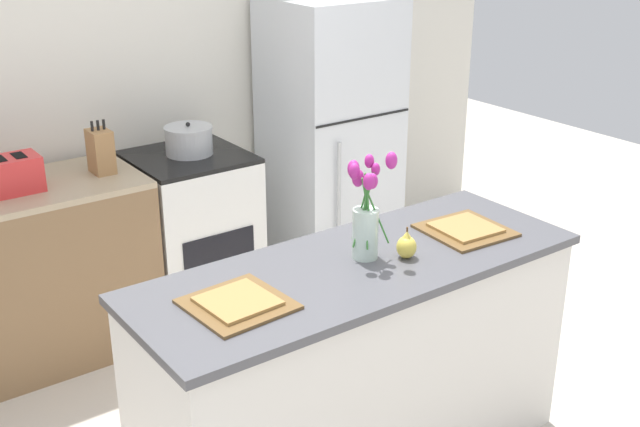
# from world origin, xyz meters

# --- Properties ---
(back_wall) EXTENTS (5.20, 0.08, 2.70)m
(back_wall) POSITION_xyz_m (0.00, 2.00, 1.35)
(back_wall) COLOR silver
(back_wall) RESTS_ON ground_plane
(kitchen_island) EXTENTS (1.80, 0.66, 0.92)m
(kitchen_island) POSITION_xyz_m (0.00, 0.00, 0.46)
(kitchen_island) COLOR silver
(kitchen_island) RESTS_ON ground_plane
(stove_range) EXTENTS (0.60, 0.61, 0.92)m
(stove_range) POSITION_xyz_m (0.10, 1.60, 0.46)
(stove_range) COLOR silver
(stove_range) RESTS_ON ground_plane
(refrigerator) EXTENTS (0.68, 0.67, 1.68)m
(refrigerator) POSITION_xyz_m (1.05, 1.60, 0.84)
(refrigerator) COLOR silver
(refrigerator) RESTS_ON ground_plane
(flower_vase) EXTENTS (0.17, 0.17, 0.43)m
(flower_vase) POSITION_xyz_m (0.05, 0.02, 1.10)
(flower_vase) COLOR silver
(flower_vase) RESTS_ON kitchen_island
(pear_figurine) EXTENTS (0.08, 0.08, 0.13)m
(pear_figurine) POSITION_xyz_m (0.18, -0.07, 0.97)
(pear_figurine) COLOR #E5CC4C
(pear_figurine) RESTS_ON kitchen_island
(plate_setting_left) EXTENTS (0.34, 0.34, 0.02)m
(plate_setting_left) POSITION_xyz_m (-0.54, -0.02, 0.93)
(plate_setting_left) COLOR brown
(plate_setting_left) RESTS_ON kitchen_island
(plate_setting_right) EXTENTS (0.34, 0.34, 0.02)m
(plate_setting_right) POSITION_xyz_m (0.54, -0.02, 0.93)
(plate_setting_right) COLOR brown
(plate_setting_right) RESTS_ON kitchen_island
(toaster) EXTENTS (0.28, 0.18, 0.17)m
(toaster) POSITION_xyz_m (-0.83, 1.57, 1.00)
(toaster) COLOR red
(toaster) RESTS_ON back_counter
(cooking_pot) EXTENTS (0.26, 0.26, 0.18)m
(cooking_pot) POSITION_xyz_m (0.12, 1.61, 1.00)
(cooking_pot) COLOR #B2B5B7
(cooking_pot) RESTS_ON stove_range
(knife_block) EXTENTS (0.10, 0.14, 0.27)m
(knife_block) POSITION_xyz_m (-0.38, 1.59, 1.03)
(knife_block) COLOR #A37547
(knife_block) RESTS_ON back_counter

